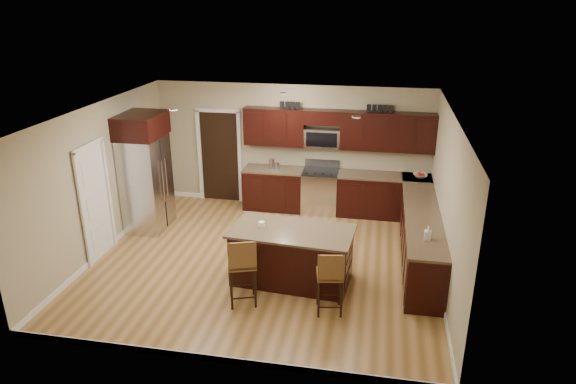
% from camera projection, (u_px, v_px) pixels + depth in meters
% --- Properties ---
extents(floor, '(6.00, 6.00, 0.00)m').
position_uv_depth(floor, '(265.00, 261.00, 9.16)').
color(floor, '#A47741').
rests_on(floor, ground).
extents(ceiling, '(6.00, 6.00, 0.00)m').
position_uv_depth(ceiling, '(262.00, 112.00, 8.19)').
color(ceiling, silver).
rests_on(ceiling, wall_back).
extents(wall_back, '(6.00, 0.00, 6.00)m').
position_uv_depth(wall_back, '(292.00, 147.00, 11.20)').
color(wall_back, tan).
rests_on(wall_back, floor).
extents(wall_left, '(0.00, 5.50, 5.50)m').
position_uv_depth(wall_left, '(100.00, 180.00, 9.18)').
color(wall_left, tan).
rests_on(wall_left, floor).
extents(wall_right, '(0.00, 5.50, 5.50)m').
position_uv_depth(wall_right, '(447.00, 203.00, 8.16)').
color(wall_right, tan).
rests_on(wall_right, floor).
extents(base_cabinets, '(4.02, 3.96, 0.92)m').
position_uv_depth(base_cabinets, '(376.00, 214.00, 10.00)').
color(base_cabinets, black).
rests_on(base_cabinets, floor).
extents(upper_cabinets, '(4.00, 0.33, 0.80)m').
position_uv_depth(upper_cabinets, '(340.00, 129.00, 10.69)').
color(upper_cabinets, black).
rests_on(upper_cabinets, wall_back).
extents(range, '(0.76, 0.64, 1.11)m').
position_uv_depth(range, '(320.00, 191.00, 11.12)').
color(range, silver).
rests_on(range, floor).
extents(microwave, '(0.76, 0.31, 0.40)m').
position_uv_depth(microwave, '(322.00, 138.00, 10.85)').
color(microwave, silver).
rests_on(microwave, upper_cabinets).
extents(doorway, '(0.85, 0.03, 2.06)m').
position_uv_depth(doorway, '(220.00, 157.00, 11.58)').
color(doorway, black).
rests_on(doorway, floor).
extents(pantry_door, '(0.03, 0.80, 2.04)m').
position_uv_depth(pantry_door, '(95.00, 203.00, 9.02)').
color(pantry_door, white).
rests_on(pantry_door, floor).
extents(letter_decor, '(2.20, 0.03, 0.15)m').
position_uv_depth(letter_decor, '(334.00, 107.00, 10.55)').
color(letter_decor, black).
rests_on(letter_decor, upper_cabinets).
extents(island, '(2.06, 1.20, 0.92)m').
position_uv_depth(island, '(292.00, 257.00, 8.41)').
color(island, black).
rests_on(island, floor).
extents(stool_left, '(0.53, 0.53, 1.12)m').
position_uv_depth(stool_left, '(242.00, 264.00, 7.64)').
color(stool_left, brown).
rests_on(stool_left, floor).
extents(stool_right, '(0.44, 0.44, 1.03)m').
position_uv_depth(stool_right, '(330.00, 275.00, 7.44)').
color(stool_right, brown).
rests_on(stool_right, floor).
extents(refrigerator, '(0.79, 1.01, 2.35)m').
position_uv_depth(refrigerator, '(146.00, 171.00, 10.09)').
color(refrigerator, silver).
rests_on(refrigerator, floor).
extents(floor_mat, '(0.99, 0.68, 0.01)m').
position_uv_depth(floor_mat, '(319.00, 237.00, 10.07)').
color(floor_mat, brown).
rests_on(floor_mat, floor).
extents(fruit_bowl, '(0.32, 0.32, 0.07)m').
position_uv_depth(fruit_bowl, '(420.00, 176.00, 10.60)').
color(fruit_bowl, silver).
rests_on(fruit_bowl, base_cabinets).
extents(soap_bottle, '(0.10, 0.10, 0.22)m').
position_uv_depth(soap_bottle, '(428.00, 233.00, 7.87)').
color(soap_bottle, '#B2B2B2').
rests_on(soap_bottle, base_cabinets).
extents(canister_tall, '(0.12, 0.12, 0.22)m').
position_uv_depth(canister_tall, '(272.00, 164.00, 11.10)').
color(canister_tall, silver).
rests_on(canister_tall, base_cabinets).
extents(canister_short, '(0.11, 0.11, 0.14)m').
position_uv_depth(canister_short, '(277.00, 166.00, 11.10)').
color(canister_short, silver).
rests_on(canister_short, base_cabinets).
extents(island_jar, '(0.10, 0.10, 0.10)m').
position_uv_depth(island_jar, '(262.00, 225.00, 8.30)').
color(island_jar, white).
rests_on(island_jar, island).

